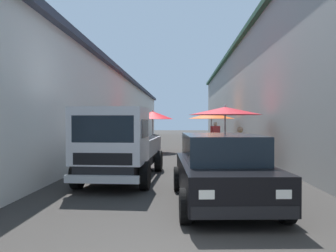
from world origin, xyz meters
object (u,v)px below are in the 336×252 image
object	(u,v)px
hatchback_car	(222,169)
vendor_by_crates	(215,134)
vendor_in_shade	(240,146)
plastic_stool	(139,149)
fruit_stall_mid_lane	(212,119)
fruit_stall_near_right	(153,119)
fruit_stall_far_right	(226,116)
delivery_truck	(117,146)

from	to	relation	value
hatchback_car	vendor_by_crates	world-z (taller)	vendor_by_crates
vendor_in_shade	plastic_stool	world-z (taller)	vendor_in_shade
vendor_by_crates	hatchback_car	bearing A→B (deg)	174.80
fruit_stall_mid_lane	vendor_in_shade	world-z (taller)	fruit_stall_mid_lane
vendor_by_crates	vendor_in_shade	bearing A→B (deg)	-179.49
hatchback_car	vendor_in_shade	size ratio (longest dim) A/B	2.61
fruit_stall_near_right	vendor_by_crates	xyz separation A→B (m)	(0.98, -3.59, -0.89)
fruit_stall_mid_lane	hatchback_car	xyz separation A→B (m)	(-13.77, 1.05, -1.12)
fruit_stall_far_right	plastic_stool	distance (m)	5.28
delivery_truck	vendor_in_shade	xyz separation A→B (m)	(2.68, -3.82, -0.17)
hatchback_car	plastic_stool	distance (m)	9.88
delivery_truck	vendor_in_shade	bearing A→B (deg)	-54.92
fruit_stall_near_right	fruit_stall_mid_lane	world-z (taller)	fruit_stall_near_right
hatchback_car	delivery_truck	bearing A→B (deg)	52.33
delivery_truck	vendor_by_crates	xyz separation A→B (m)	(10.47, -3.75, -0.07)
vendor_by_crates	fruit_stall_far_right	bearing A→B (deg)	177.79
delivery_truck	fruit_stall_near_right	bearing A→B (deg)	-0.92
vendor_by_crates	fruit_stall_near_right	bearing A→B (deg)	105.22
fruit_stall_near_right	delivery_truck	bearing A→B (deg)	179.08
fruit_stall_far_right	vendor_in_shade	bearing A→B (deg)	-167.83
fruit_stall_far_right	vendor_in_shade	size ratio (longest dim) A/B	1.87
fruit_stall_far_right	delivery_truck	distance (m)	5.49
fruit_stall_mid_lane	hatchback_car	size ratio (longest dim) A/B	0.72
plastic_stool	fruit_stall_far_right	bearing A→B (deg)	-130.41
hatchback_car	vendor_by_crates	size ratio (longest dim) A/B	2.40
fruit_stall_far_right	delivery_truck	size ratio (longest dim) A/B	0.58
vendor_by_crates	vendor_in_shade	distance (m)	7.79
delivery_truck	plastic_stool	size ratio (longest dim) A/B	11.47
fruit_stall_far_right	vendor_by_crates	size ratio (longest dim) A/B	1.72
fruit_stall_far_right	hatchback_car	distance (m)	6.33
delivery_truck	vendor_by_crates	size ratio (longest dim) A/B	2.99
vendor_by_crates	plastic_stool	xyz separation A→B (m)	(-3.07, 4.08, -0.64)
fruit_stall_far_right	plastic_stool	world-z (taller)	fruit_stall_far_right
delivery_truck	fruit_stall_mid_lane	bearing A→B (deg)	-17.31
fruit_stall_near_right	delivery_truck	world-z (taller)	fruit_stall_near_right
fruit_stall_far_right	vendor_in_shade	world-z (taller)	fruit_stall_far_right
fruit_stall_near_right	plastic_stool	xyz separation A→B (m)	(-2.09, 0.49, -1.53)
fruit_stall_far_right	vendor_in_shade	xyz separation A→B (m)	(-1.46, -0.31, -1.05)
fruit_stall_mid_lane	vendor_in_shade	distance (m)	9.12
fruit_stall_mid_lane	plastic_stool	world-z (taller)	fruit_stall_mid_lane
hatchback_car	vendor_in_shade	xyz separation A→B (m)	(4.70, -1.20, 0.14)
hatchback_car	vendor_in_shade	bearing A→B (deg)	-14.38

